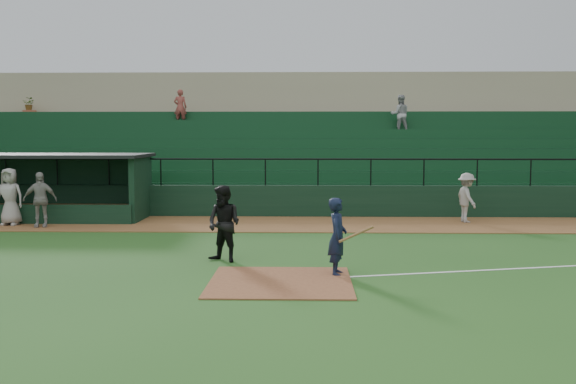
{
  "coord_description": "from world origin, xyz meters",
  "views": [
    {
      "loc": [
        0.52,
        -14.61,
        3.12
      ],
      "look_at": [
        0.0,
        5.0,
        1.4
      ],
      "focal_mm": 40.85,
      "sensor_mm": 36.0,
      "label": 1
    }
  ],
  "objects": [
    {
      "name": "ground",
      "position": [
        0.0,
        0.0,
        0.0
      ],
      "size": [
        90.0,
        90.0,
        0.0
      ],
      "primitive_type": "plane",
      "color": "#224F19",
      "rests_on": "ground"
    },
    {
      "name": "warning_track",
      "position": [
        0.0,
        8.0,
        0.01
      ],
      "size": [
        40.0,
        4.0,
        0.03
      ],
      "primitive_type": "cube",
      "color": "brown",
      "rests_on": "ground"
    },
    {
      "name": "home_plate_dirt",
      "position": [
        0.0,
        -1.0,
        0.01
      ],
      "size": [
        3.0,
        3.0,
        0.03
      ],
      "primitive_type": "cube",
      "color": "brown",
      "rests_on": "ground"
    },
    {
      "name": "stadium_structure",
      "position": [
        -0.0,
        16.46,
        2.3
      ],
      "size": [
        38.0,
        13.08,
        6.4
      ],
      "color": "black",
      "rests_on": "ground"
    },
    {
      "name": "dugout",
      "position": [
        -9.75,
        9.56,
        1.33
      ],
      "size": [
        8.9,
        3.2,
        2.42
      ],
      "color": "black",
      "rests_on": "ground"
    },
    {
      "name": "batter_at_plate",
      "position": [
        1.24,
        -0.21,
        0.87
      ],
      "size": [
        1.04,
        0.71,
        1.73
      ],
      "color": "#101832",
      "rests_on": "ground"
    },
    {
      "name": "umpire",
      "position": [
        -1.47,
        1.26,
        0.94
      ],
      "size": [
        1.15,
        1.08,
        1.88
      ],
      "primitive_type": "imported",
      "rotation": [
        0.0,
        0.0,
        -0.53
      ],
      "color": "black",
      "rests_on": "ground"
    },
    {
      "name": "runner",
      "position": [
        6.22,
        8.54,
        0.9
      ],
      "size": [
        0.87,
        1.24,
        1.75
      ],
      "primitive_type": "imported",
      "rotation": [
        0.0,
        0.0,
        1.78
      ],
      "color": "#9C9792",
      "rests_on": "warning_track"
    },
    {
      "name": "dugout_player_a",
      "position": [
        -8.38,
        6.98,
        0.95
      ],
      "size": [
        1.15,
        0.64,
        1.85
      ],
      "primitive_type": "imported",
      "rotation": [
        0.0,
        0.0,
        0.18
      ],
      "color": "gray",
      "rests_on": "warning_track"
    },
    {
      "name": "dugout_player_b",
      "position": [
        -9.59,
        7.4,
        1.01
      ],
      "size": [
        1.0,
        0.7,
        1.96
      ],
      "primitive_type": "imported",
      "rotation": [
        0.0,
        0.0,
        -0.08
      ],
      "color": "#A09B96",
      "rests_on": "warning_track"
    }
  ]
}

